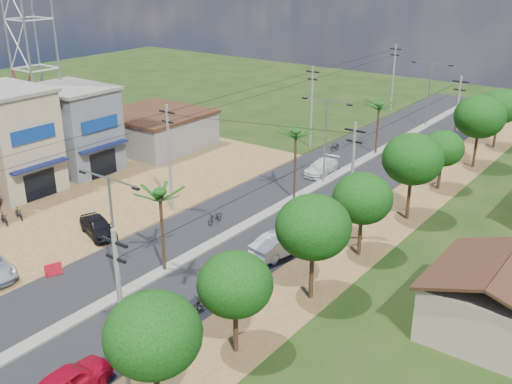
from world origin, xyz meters
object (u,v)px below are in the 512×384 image
Objects in this scene: car_parked_dark at (98,227)px; car_white_far at (321,167)px; moto_rider_east at (193,309)px; car_red_near at (70,382)px; roadside_sign at (53,270)px; car_silver_mid at (282,244)px.

car_white_far is at bearing 3.18° from car_parked_dark.
car_parked_dark is 13.74m from moto_rider_east.
car_red_near reaches higher than car_white_far.
car_white_far is at bearing -82.24° from car_red_near.
car_white_far is 1.08× the size of car_parked_dark.
car_parked_dark is 4.06× the size of roadside_sign.
car_red_near is 18.01m from car_parked_dark.
car_silver_mid is 15.65m from roadside_sign.
car_parked_dark reaches higher than car_white_far.
car_silver_mid is at bearing -46.29° from car_parked_dark.
car_parked_dark is (-12.92, -5.81, -0.08)m from car_silver_mid.
car_red_near is at bearing -83.62° from car_white_far.
car_parked_dark reaches higher than moto_rider_east.
car_red_near is 8.61m from moto_rider_east.
car_silver_mid is 1.06× the size of car_white_far.
moto_rider_east is at bearing -94.21° from car_red_near.
car_silver_mid is at bearing -72.70° from car_white_far.
car_red_near is at bearing -9.76° from roadside_sign.
car_white_far is 28.25m from roadside_sign.
roadside_sign is at bearing 7.44° from moto_rider_east.
car_red_near is at bearing 85.72° from moto_rider_east.
car_parked_dark is (-6.48, -22.13, 0.06)m from car_white_far.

